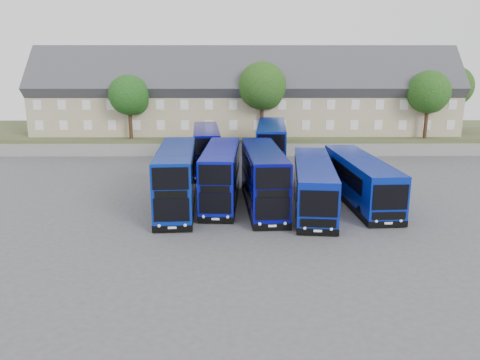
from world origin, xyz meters
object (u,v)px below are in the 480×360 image
at_px(tree_east, 429,94).
at_px(tree_far, 453,88).
at_px(coach_east_a, 313,185).
at_px(dd_front_left, 177,179).
at_px(tree_west, 130,97).
at_px(dd_front_mid, 221,176).
at_px(tree_mid, 263,88).

relative_size(tree_east, tree_far, 0.94).
relative_size(coach_east_a, tree_east, 1.63).
distance_m(dd_front_left, tree_west, 24.06).
xyz_separation_m(coach_east_a, tree_far, (23.31, 29.07, 5.98)).
bearing_deg(tree_east, dd_front_mid, -139.88).
height_order(dd_front_mid, coach_east_a, dd_front_mid).
xyz_separation_m(dd_front_left, coach_east_a, (10.52, 0.05, -0.51)).
relative_size(dd_front_left, dd_front_mid, 1.05).
height_order(tree_mid, tree_east, tree_mid).
bearing_deg(dd_front_left, tree_west, 106.62).
distance_m(dd_front_left, tree_east, 35.92).
xyz_separation_m(tree_east, tree_far, (6.00, 7.00, 0.34)).
relative_size(dd_front_left, tree_far, 1.35).
distance_m(dd_front_mid, coach_east_a, 7.31).
xyz_separation_m(dd_front_mid, tree_far, (30.47, 27.62, 5.57)).
bearing_deg(tree_mid, tree_far, 14.04).
bearing_deg(tree_far, dd_front_left, -139.28).
bearing_deg(tree_west, dd_front_left, -69.74).
relative_size(dd_front_mid, coach_east_a, 0.84).
bearing_deg(tree_far, dd_front_mid, -137.81).
xyz_separation_m(tree_west, tree_far, (42.00, 7.00, 0.68)).
height_order(tree_east, tree_far, tree_far).
height_order(tree_mid, tree_far, tree_mid).
bearing_deg(coach_east_a, dd_front_mid, 174.52).
height_order(tree_west, tree_mid, tree_mid).
distance_m(dd_front_mid, tree_mid, 22.38).
xyz_separation_m(dd_front_mid, coach_east_a, (7.16, -1.45, -0.41)).
bearing_deg(tree_mid, tree_east, -1.43).
distance_m(dd_front_left, coach_east_a, 10.53).
bearing_deg(tree_far, tree_east, -130.60).
bearing_deg(coach_east_a, tree_east, 57.87).
bearing_deg(tree_east, tree_west, -180.00).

